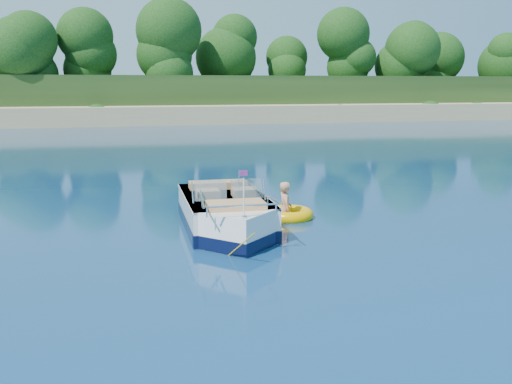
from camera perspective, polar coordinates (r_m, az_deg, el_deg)
ground at (r=12.96m, az=8.43°, el=-4.03°), size 160.00×160.00×0.00m
shoreline at (r=75.50m, az=-10.79°, el=8.83°), size 170.00×59.00×6.00m
treeline at (r=52.83m, az=-9.25°, el=13.09°), size 150.00×7.12×8.19m
motorboat at (r=12.94m, az=-2.93°, el=-2.42°), size 1.96×5.18×1.72m
tow_tube at (r=14.21m, az=3.30°, el=-2.26°), size 1.34×1.34×0.33m
boy at (r=14.21m, az=2.89°, el=-2.60°), size 0.39×0.79×1.52m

